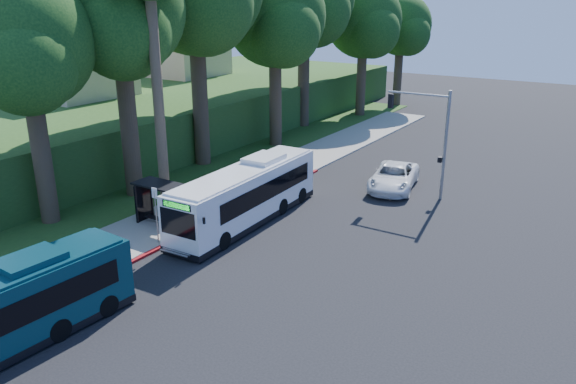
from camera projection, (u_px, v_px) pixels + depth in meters
The scene contains 16 objects.
ground at pixel (296, 235), 30.74m from camera, with size 140.00×140.00×0.00m, color black.
sidewalk at pixel (195, 209), 34.43m from camera, with size 4.50×70.00×0.12m, color gray.
red_curb at pixel (177, 239), 30.08m from camera, with size 0.25×30.00×0.13m, color maroon.
grass_verge at pixel (182, 174), 41.32m from camera, with size 8.00×70.00×0.06m, color #234719.
bus_shelter at pixel (160, 195), 31.56m from camera, with size 3.20×1.51×2.55m.
stop_sign_pole at pixel (156, 208), 28.82m from camera, with size 0.35×0.06×3.17m.
traffic_signal_pole at pixel (431, 130), 35.34m from camera, with size 4.10×0.30×7.00m.
hillside_backdrop at pixel (150, 103), 55.33m from camera, with size 24.00×60.00×8.80m.
tree_0 at pixel (120, 17), 33.36m from camera, with size 8.40×8.00×15.70m.
tree_2 at pixel (276, 21), 46.08m from camera, with size 8.82×8.40×15.12m.
tree_3 at pixel (305, 1), 52.97m from camera, with size 10.08×9.60×17.28m.
tree_4 at pixel (364, 24), 58.82m from camera, with size 8.40×8.00×14.14m.
tree_5 at pixel (401, 28), 64.94m from camera, with size 7.35×7.00×12.86m.
tree_6 at pixel (27, 50), 29.33m from camera, with size 7.56×7.20×13.74m.
white_bus at pixel (247, 193), 32.14m from camera, with size 2.90×11.78×3.49m.
pickup at pixel (394, 177), 38.00m from camera, with size 2.76×5.98×1.66m, color white.
Camera 1 is at (14.84, -24.06, 12.32)m, focal length 35.00 mm.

